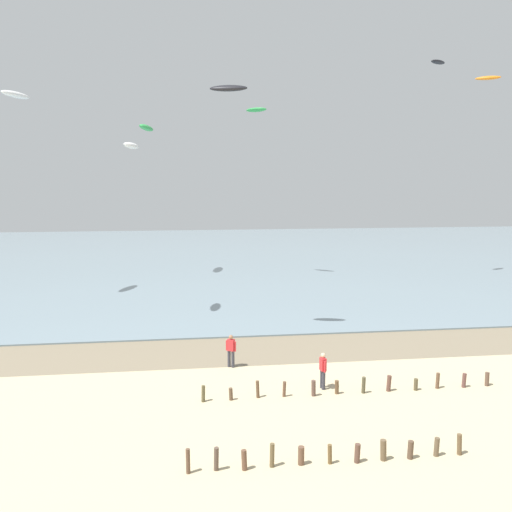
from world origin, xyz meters
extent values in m
cube|color=#84755B|center=(0.00, 21.29, 0.00)|extent=(120.00, 5.02, 0.01)
cube|color=gray|center=(0.00, 58.80, 0.05)|extent=(160.00, 70.00, 0.10)
cylinder|color=brown|center=(-3.62, 9.06, 0.42)|extent=(0.14, 0.16, 0.84)
cylinder|color=brown|center=(-2.69, 9.11, 0.40)|extent=(0.18, 0.19, 0.82)
cylinder|color=brown|center=(-1.76, 9.03, 0.35)|extent=(0.20, 0.19, 0.70)
cylinder|color=brown|center=(-0.82, 9.10, 0.41)|extent=(0.17, 0.18, 0.82)
cylinder|color=brown|center=(0.18, 9.11, 0.32)|extent=(0.22, 0.22, 0.64)
cylinder|color=brown|center=(1.16, 9.04, 0.34)|extent=(0.17, 0.16, 0.70)
cylinder|color=brown|center=(2.11, 9.01, 0.33)|extent=(0.22, 0.20, 0.67)
cylinder|color=brown|center=(3.05, 9.03, 0.37)|extent=(0.23, 0.22, 0.74)
cylinder|color=brown|center=(4.02, 9.02, 0.32)|extent=(0.22, 0.20, 0.64)
cylinder|color=brown|center=(5.00, 9.07, 0.33)|extent=(0.20, 0.18, 0.67)
cylinder|color=brown|center=(5.83, 9.06, 0.37)|extent=(0.19, 0.18, 0.76)
cylinder|color=brown|center=(-2.97, 14.67, 0.36)|extent=(0.17, 0.19, 0.73)
cylinder|color=brown|center=(-1.76, 14.67, 0.27)|extent=(0.19, 0.18, 0.56)
cylinder|color=brown|center=(-0.56, 14.80, 0.38)|extent=(0.17, 0.18, 0.77)
cylinder|color=brown|center=(0.63, 14.75, 0.35)|extent=(0.16, 0.17, 0.70)
cylinder|color=brown|center=(1.94, 14.66, 0.36)|extent=(0.21, 0.21, 0.73)
cylinder|color=brown|center=(3.03, 14.75, 0.31)|extent=(0.20, 0.20, 0.64)
cylinder|color=brown|center=(4.25, 14.67, 0.38)|extent=(0.17, 0.20, 0.77)
cylinder|color=brown|center=(5.48, 14.76, 0.37)|extent=(0.23, 0.20, 0.74)
cylinder|color=brown|center=(6.75, 14.70, 0.27)|extent=(0.18, 0.18, 0.54)
cylinder|color=brown|center=(7.84, 14.78, 0.37)|extent=(0.19, 0.17, 0.74)
cylinder|color=brown|center=(9.12, 14.74, 0.33)|extent=(0.21, 0.18, 0.67)
cylinder|color=brown|center=(10.30, 14.80, 0.32)|extent=(0.20, 0.22, 0.65)
cylinder|color=#383842|center=(2.53, 15.52, 0.44)|extent=(0.16, 0.16, 0.88)
cylinder|color=#383842|center=(2.56, 15.31, 0.44)|extent=(0.16, 0.16, 0.88)
cube|color=red|center=(2.55, 15.41, 1.18)|extent=(0.27, 0.39, 0.60)
sphere|color=beige|center=(2.55, 15.41, 1.60)|extent=(0.22, 0.22, 0.22)
cylinder|color=red|center=(2.51, 15.65, 1.13)|extent=(0.09, 0.09, 0.52)
cylinder|color=red|center=(2.58, 15.18, 1.13)|extent=(0.09, 0.09, 0.52)
cylinder|color=#383842|center=(-1.33, 18.72, 0.44)|extent=(0.16, 0.16, 0.88)
cylinder|color=#383842|center=(-1.52, 18.83, 0.44)|extent=(0.16, 0.16, 0.88)
cube|color=red|center=(-1.43, 18.77, 1.18)|extent=(0.42, 0.37, 0.60)
sphere|color=#9E7051|center=(-1.43, 18.77, 1.60)|extent=(0.22, 0.22, 0.22)
cylinder|color=red|center=(-1.22, 18.65, 1.13)|extent=(0.09, 0.09, 0.52)
cylinder|color=red|center=(-1.64, 18.89, 1.13)|extent=(0.09, 0.09, 0.52)
ellipsoid|color=black|center=(-1.05, 24.20, 14.83)|extent=(2.33, 1.26, 0.56)
ellipsoid|color=white|center=(-7.20, 29.32, 11.85)|extent=(1.25, 2.62, 0.54)
ellipsoid|color=white|center=(-16.50, 36.41, 16.06)|extent=(2.08, 3.22, 0.66)
ellipsoid|color=orange|center=(23.39, 38.63, 18.65)|extent=(2.25, 1.74, 0.47)
ellipsoid|color=black|center=(19.81, 41.18, 20.46)|extent=(2.04, 1.59, 0.43)
ellipsoid|color=green|center=(-7.39, 45.48, 14.57)|extent=(1.78, 3.55, 0.84)
ellipsoid|color=green|center=(3.02, 43.34, 16.14)|extent=(2.20, 1.98, 0.50)
camera|label=1|loc=(-3.43, -7.16, 9.55)|focal=36.83mm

